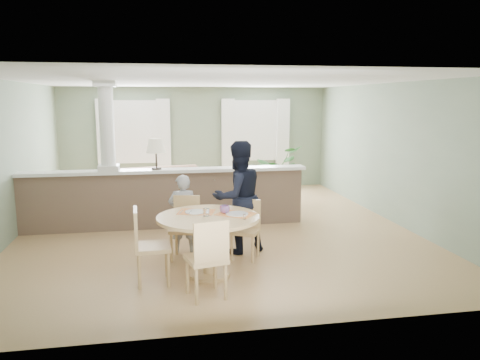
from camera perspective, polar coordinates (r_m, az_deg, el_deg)
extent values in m
plane|color=tan|center=(8.84, -3.06, -5.84)|extent=(8.00, 8.00, 0.00)
cube|color=gray|center=(12.54, -5.39, 5.04)|extent=(7.00, 0.02, 2.70)
cube|color=gray|center=(8.86, -26.23, 2.11)|extent=(0.02, 8.00, 2.70)
cube|color=gray|center=(9.64, 18.00, 3.19)|extent=(0.02, 8.00, 2.70)
cube|color=gray|center=(4.68, 2.86, -2.91)|extent=(7.00, 0.02, 2.70)
cube|color=white|center=(8.52, -3.23, 11.94)|extent=(7.00, 8.00, 0.02)
cube|color=white|center=(12.46, -12.78, 5.74)|extent=(1.10, 0.02, 1.50)
cube|color=white|center=(12.44, -12.78, 5.73)|extent=(1.22, 0.04, 1.62)
cube|color=white|center=(12.72, 1.85, 6.05)|extent=(1.10, 0.02, 1.50)
cube|color=white|center=(12.70, 1.87, 6.04)|extent=(1.22, 0.04, 1.62)
cube|color=white|center=(12.45, -16.20, 4.20)|extent=(0.35, 0.10, 2.30)
cube|color=white|center=(12.38, -9.27, 4.43)|extent=(0.35, 0.10, 2.30)
cube|color=white|center=(12.52, -1.44, 4.62)|extent=(0.35, 0.10, 2.30)
cube|color=white|center=(12.84, 5.21, 4.70)|extent=(0.35, 0.10, 2.30)
cube|color=brown|center=(8.85, -9.05, -2.43)|extent=(5.20, 0.22, 1.05)
cube|color=white|center=(8.75, -9.15, 1.13)|extent=(5.32, 0.36, 0.06)
cube|color=white|center=(8.78, -15.70, 1.44)|extent=(0.36, 0.36, 0.10)
cylinder|color=white|center=(8.71, -15.93, 6.30)|extent=(0.26, 0.26, 1.39)
cube|color=white|center=(8.70, -16.16, 11.20)|extent=(0.38, 0.38, 0.10)
cylinder|color=black|center=(8.74, -10.14, 1.39)|extent=(0.18, 0.18, 0.03)
cylinder|color=black|center=(8.72, -10.17, 2.40)|extent=(0.03, 0.03, 0.28)
cone|color=beige|center=(8.69, -10.22, 4.16)|extent=(0.36, 0.36, 0.26)
imported|color=#9B7254|center=(10.59, -10.46, -0.99)|extent=(3.10, 1.71, 0.85)
imported|color=#2E6B2A|center=(10.62, 4.07, 0.52)|extent=(1.60, 1.59, 1.34)
cylinder|color=tan|center=(6.55, -3.82, -11.31)|extent=(0.58, 0.58, 0.04)
cylinder|color=tan|center=(6.42, -3.86, -8.01)|extent=(0.16, 0.16, 0.75)
cylinder|color=tan|center=(6.31, -3.90, -4.58)|extent=(1.38, 1.38, 0.04)
cube|color=#C03B2B|center=(6.53, -5.34, -3.88)|extent=(0.57, 0.48, 0.01)
cube|color=#C03B2B|center=(6.38, -0.53, -4.16)|extent=(0.61, 0.58, 0.01)
cylinder|color=white|center=(6.50, -5.40, -3.87)|extent=(0.30, 0.30, 0.01)
cylinder|color=white|center=(6.36, -0.35, -4.14)|extent=(0.30, 0.30, 0.01)
cylinder|color=white|center=(6.27, -4.15, -3.98)|extent=(0.08, 0.08, 0.10)
cube|color=silver|center=(6.46, -6.09, -3.90)|extent=(0.07, 0.20, 0.00)
cube|color=silver|center=(6.53, -7.15, -3.87)|extent=(0.08, 0.24, 0.00)
cylinder|color=white|center=(6.10, 0.54, -4.51)|extent=(0.04, 0.04, 0.07)
cylinder|color=silver|center=(6.09, 0.54, -4.13)|extent=(0.04, 0.04, 0.01)
imported|color=#2668B2|center=(6.42, -1.88, -3.61)|extent=(0.17, 0.17, 0.11)
cube|color=tan|center=(7.10, -6.75, -6.02)|extent=(0.52, 0.52, 0.05)
cylinder|color=tan|center=(7.04, -8.37, -8.20)|extent=(0.04, 0.04, 0.43)
cylinder|color=tan|center=(6.97, -5.60, -8.32)|extent=(0.04, 0.04, 0.43)
cylinder|color=tan|center=(7.36, -7.77, -7.39)|extent=(0.04, 0.04, 0.43)
cylinder|color=tan|center=(7.29, -5.11, -7.49)|extent=(0.04, 0.04, 0.43)
cube|color=tan|center=(7.21, -6.49, -3.68)|extent=(0.40, 0.14, 0.46)
cube|color=tan|center=(7.06, 0.64, -6.25)|extent=(0.53, 0.53, 0.05)
cylinder|color=tan|center=(7.03, -1.01, -8.24)|extent=(0.04, 0.04, 0.41)
cylinder|color=tan|center=(6.94, 1.56, -8.47)|extent=(0.04, 0.04, 0.41)
cylinder|color=tan|center=(7.32, -0.25, -7.49)|extent=(0.04, 0.04, 0.41)
cylinder|color=tan|center=(7.24, 2.22, -7.70)|extent=(0.04, 0.04, 0.41)
cube|color=tan|center=(7.17, 1.03, -4.04)|extent=(0.36, 0.20, 0.44)
cube|color=tan|center=(5.73, -4.17, -9.57)|extent=(0.54, 0.54, 0.05)
cylinder|color=tan|center=(6.03, -3.05, -11.08)|extent=(0.04, 0.04, 0.46)
cylinder|color=tan|center=(5.93, -6.42, -11.52)|extent=(0.04, 0.04, 0.46)
cylinder|color=tan|center=(5.72, -1.77, -12.29)|extent=(0.04, 0.04, 0.46)
cylinder|color=tan|center=(5.61, -5.32, -12.79)|extent=(0.04, 0.04, 0.46)
cube|color=tan|center=(5.46, -3.51, -7.58)|extent=(0.43, 0.14, 0.49)
cube|color=tan|center=(6.24, -10.58, -8.05)|extent=(0.47, 0.47, 0.05)
cylinder|color=tan|center=(6.16, -8.71, -10.74)|extent=(0.04, 0.04, 0.46)
cylinder|color=tan|center=(6.50, -8.94, -9.62)|extent=(0.04, 0.04, 0.46)
cylinder|color=tan|center=(6.15, -12.18, -10.89)|extent=(0.04, 0.04, 0.46)
cylinder|color=tan|center=(6.49, -12.22, -9.76)|extent=(0.04, 0.04, 0.46)
cube|color=tan|center=(6.16, -12.57, -5.74)|extent=(0.06, 0.43, 0.50)
imported|color=gray|center=(7.35, -6.96, -4.11)|extent=(0.46, 0.30, 1.24)
imported|color=black|center=(7.29, -0.24, -2.09)|extent=(1.03, 0.92, 1.76)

